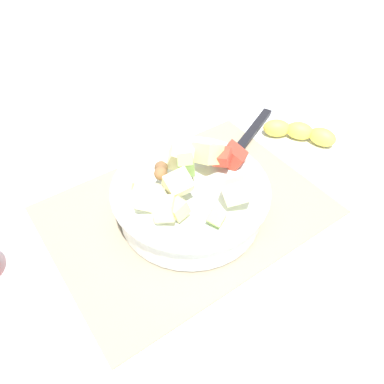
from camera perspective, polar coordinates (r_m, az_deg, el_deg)
The scene contains 5 objects.
ground_plane at distance 0.65m, azimuth -0.77°, elevation -2.80°, with size 2.40×2.40×0.00m, color silver.
placemat at distance 0.65m, azimuth -0.77°, elevation -2.62°, with size 0.45×0.33×0.01m, color gray.
salad_bowl at distance 0.61m, azimuth -0.03°, elevation -0.40°, with size 0.25×0.25×0.12m.
serving_spoon at distance 0.77m, azimuth 7.51°, elevation 7.19°, with size 0.20×0.11×0.01m.
banana_whole at distance 0.81m, azimuth 15.71°, elevation 8.62°, with size 0.11×0.14×0.04m.
Camera 1 is at (-0.24, -0.36, 0.48)m, focal length 35.78 mm.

